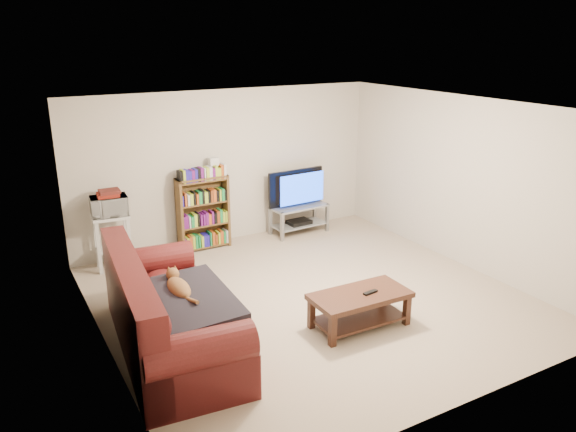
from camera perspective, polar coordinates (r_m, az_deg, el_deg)
floor at (r=7.20m, az=2.28°, el=-8.33°), size 5.00×5.00×0.00m
ceiling at (r=6.49m, az=2.55°, el=10.98°), size 5.00×5.00×0.00m
wall_back at (r=8.89m, az=-6.13°, el=5.01°), size 5.00×0.00×5.00m
wall_front at (r=4.95m, az=17.94°, el=-6.76°), size 5.00×0.00×5.00m
wall_left at (r=5.89m, az=-18.76°, el=-2.79°), size 0.00×5.00×5.00m
wall_right at (r=8.30m, az=17.28°, el=3.32°), size 0.00×5.00×5.00m
sofa at (r=6.10m, az=-12.56°, el=-10.22°), size 1.28×2.52×1.04m
blanket at (r=5.88m, az=-10.49°, el=-8.58°), size 0.96×1.24×0.20m
cat at (r=6.05m, az=-11.04°, el=-7.19°), size 0.33×0.69×0.20m
coffee_table at (r=6.49m, az=7.30°, el=-8.79°), size 1.14×0.59×0.41m
remote at (r=6.45m, az=8.37°, el=-7.68°), size 0.19×0.07×0.02m
tv_stand at (r=9.34m, az=1.12°, el=0.17°), size 0.98×0.48×0.48m
television at (r=9.21m, az=1.14°, el=2.82°), size 1.03×0.19×0.59m
dvd_player at (r=9.38m, az=1.12°, el=-0.61°), size 0.40×0.29×0.06m
bookshelf at (r=8.69m, az=-8.60°, el=0.43°), size 0.79×0.25×1.15m
shelf_clutter at (r=8.56m, az=-8.23°, el=4.77°), size 0.58×0.18×0.28m
microwave_stand at (r=8.26m, az=-17.43°, el=-1.80°), size 0.53×0.40×0.79m
microwave at (r=8.13m, az=-17.71°, el=0.99°), size 0.52×0.38×0.27m
game_boxes at (r=8.08m, az=-17.82°, el=2.07°), size 0.31×0.28×0.05m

